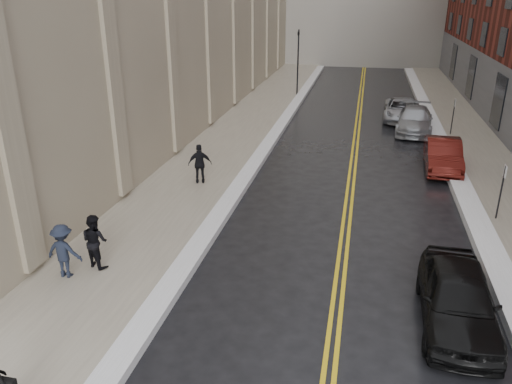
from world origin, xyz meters
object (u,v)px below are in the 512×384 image
at_px(car_silver_far, 402,110).
at_px(pedestrian_b, 64,251).
at_px(car_maroon, 443,155).
at_px(pedestrian_a, 95,241).
at_px(car_silver_near, 415,120).
at_px(pedestrian_c, 200,164).
at_px(car_black, 458,298).

relative_size(car_silver_far, pedestrian_b, 3.01).
xyz_separation_m(car_maroon, pedestrian_a, (-11.46, -11.98, 0.26)).
xyz_separation_m(car_maroon, car_silver_far, (-1.39, 9.84, -0.04)).
height_order(car_silver_near, car_silver_far, car_silver_near).
bearing_deg(pedestrian_b, car_maroon, -133.03).
height_order(car_silver_far, pedestrian_b, pedestrian_b).
xyz_separation_m(pedestrian_a, pedestrian_c, (0.85, 7.48, 0.02)).
height_order(car_silver_near, pedestrian_b, pedestrian_b).
relative_size(pedestrian_a, pedestrian_b, 1.03).
relative_size(car_silver_near, car_silver_far, 1.02).
distance_m(car_black, pedestrian_a, 10.32).
relative_size(car_silver_far, pedestrian_c, 2.86).
distance_m(car_black, pedestrian_c, 12.36).
bearing_deg(car_silver_near, car_silver_far, 107.02).
bearing_deg(car_maroon, pedestrian_a, -131.34).
bearing_deg(car_silver_far, car_maroon, -79.38).
bearing_deg(car_silver_near, pedestrian_b, -114.31).
xyz_separation_m(car_black, pedestrian_c, (-9.46, 7.96, 0.25)).
height_order(car_silver_near, pedestrian_a, pedestrian_a).
bearing_deg(car_silver_near, pedestrian_a, -113.92).
distance_m(pedestrian_a, pedestrian_c, 7.53).
distance_m(car_maroon, car_silver_near, 6.97).
height_order(car_maroon, car_silver_near, car_maroon).
xyz_separation_m(pedestrian_a, pedestrian_b, (-0.59, -0.73, -0.02)).
height_order(car_black, pedestrian_b, pedestrian_b).
distance_m(pedestrian_a, pedestrian_b, 0.94).
xyz_separation_m(car_black, car_maroon, (1.15, 12.46, -0.03)).
bearing_deg(pedestrian_a, pedestrian_b, 73.70).
relative_size(car_maroon, pedestrian_b, 2.69).
height_order(car_black, car_silver_far, car_black).
bearing_deg(car_black, car_silver_far, 92.21).
height_order(car_maroon, car_silver_far, car_maroon).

